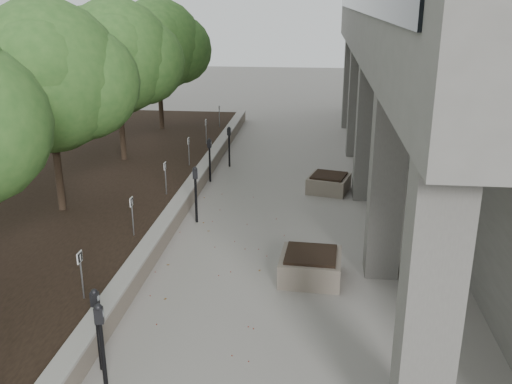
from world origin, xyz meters
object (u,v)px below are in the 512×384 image
at_px(parking_meter_1, 102,349).
at_px(planter_back, 329,183).
at_px(parking_meter_4, 210,160).
at_px(crabapple_tree_4, 118,81).
at_px(parking_meter_3, 196,195).
at_px(crabapple_tree_3, 51,108).
at_px(planter_front, 311,266).
at_px(parking_meter_2, 98,330).
at_px(crabapple_tree_5, 159,65).
at_px(parking_meter_5, 229,147).

height_order(parking_meter_1, planter_back, parking_meter_1).
bearing_deg(parking_meter_4, parking_meter_1, -81.01).
relative_size(crabapple_tree_4, parking_meter_3, 3.47).
height_order(crabapple_tree_3, planter_back, crabapple_tree_3).
distance_m(parking_meter_1, parking_meter_3, 7.02).
xyz_separation_m(crabapple_tree_4, parking_meter_4, (3.25, -0.98, -2.38)).
bearing_deg(parking_meter_1, parking_meter_4, 80.18).
distance_m(parking_meter_3, planter_front, 4.31).
bearing_deg(planter_back, parking_meter_2, -111.87).
relative_size(crabapple_tree_3, parking_meter_3, 3.47).
bearing_deg(parking_meter_3, crabapple_tree_5, 100.38).
relative_size(crabapple_tree_3, planter_front, 4.21).
height_order(crabapple_tree_3, crabapple_tree_4, same).
xyz_separation_m(crabapple_tree_5, parking_meter_4, (3.25, -5.98, -2.38)).
xyz_separation_m(parking_meter_3, planter_front, (3.12, -2.92, -0.48)).
bearing_deg(parking_meter_4, crabapple_tree_3, -121.99).
distance_m(parking_meter_4, parking_meter_5, 1.83).
distance_m(crabapple_tree_3, crabapple_tree_5, 10.00).
height_order(parking_meter_4, planter_back, parking_meter_4).
height_order(parking_meter_2, parking_meter_5, parking_meter_2).
distance_m(parking_meter_2, parking_meter_5, 11.83).
relative_size(parking_meter_2, parking_meter_5, 1.00).
relative_size(crabapple_tree_5, parking_meter_3, 3.47).
height_order(crabapple_tree_5, parking_meter_4, crabapple_tree_5).
bearing_deg(planter_front, parking_meter_1, -126.64).
bearing_deg(crabapple_tree_3, crabapple_tree_4, 90.00).
bearing_deg(planter_back, planter_front, -94.44).
relative_size(parking_meter_4, planter_front, 1.14).
distance_m(crabapple_tree_4, parking_meter_5, 4.41).
xyz_separation_m(crabapple_tree_4, planter_back, (7.13, -1.56, -2.84)).
relative_size(crabapple_tree_3, parking_meter_2, 3.69).
bearing_deg(parking_meter_5, parking_meter_1, -86.59).
xyz_separation_m(planter_front, planter_back, (0.46, 5.91, -0.03)).
bearing_deg(crabapple_tree_4, parking_meter_4, -16.76).
height_order(crabapple_tree_3, parking_meter_5, crabapple_tree_3).
height_order(crabapple_tree_5, parking_meter_3, crabapple_tree_5).
height_order(parking_meter_1, parking_meter_5, parking_meter_1).
height_order(crabapple_tree_4, parking_meter_5, crabapple_tree_4).
distance_m(crabapple_tree_4, parking_meter_2, 11.75).
relative_size(parking_meter_4, planter_back, 1.24).
bearing_deg(crabapple_tree_5, planter_back, -42.60).
bearing_deg(planter_back, parking_meter_4, 171.50).
bearing_deg(crabapple_tree_3, parking_meter_3, 7.37).
xyz_separation_m(crabapple_tree_5, planter_back, (7.13, -6.56, -2.84)).
height_order(planter_front, planter_back, planter_front).
distance_m(parking_meter_2, parking_meter_3, 6.47).
height_order(parking_meter_2, planter_front, parking_meter_2).
bearing_deg(parking_meter_1, crabapple_tree_3, 107.06).
relative_size(crabapple_tree_4, parking_meter_1, 3.51).
bearing_deg(planter_back, crabapple_tree_3, -154.24).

